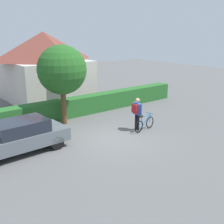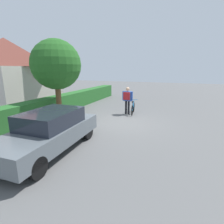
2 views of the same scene
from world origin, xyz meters
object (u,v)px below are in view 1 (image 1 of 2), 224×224
Objects in this scene: parked_car_near at (19,136)px; tree_kerbside at (62,70)px; person_rider at (137,111)px; bicycle at (144,124)px.

tree_kerbside is (3.46, 2.29, 2.30)m from parked_car_near.
person_rider is (5.95, -1.04, 0.32)m from parked_car_near.
person_rider is at bearing -53.25° from tree_kerbside.
tree_kerbside is at bearing 33.51° from parked_car_near.
parked_car_near is 6.38m from bicycle.
bicycle is 0.93× the size of person_rider.
parked_car_near is 6.05m from person_rider.
tree_kerbside is (-2.77, 3.65, 2.68)m from bicycle.
bicycle is at bearing -12.31° from parked_car_near.
person_rider is 0.39× the size of tree_kerbside.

